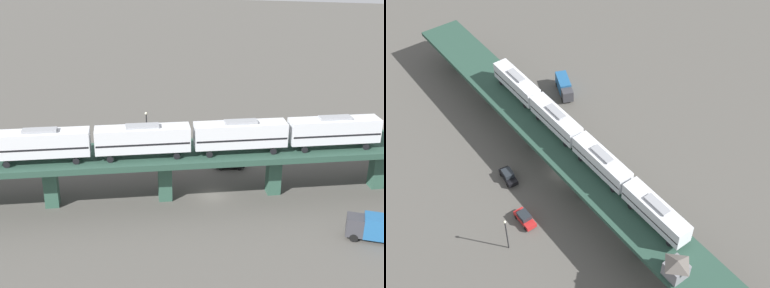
# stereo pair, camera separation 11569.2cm
# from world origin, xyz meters

# --- Properties ---
(ground_plane) EXTENTS (400.00, 400.00, 0.00)m
(ground_plane) POSITION_xyz_m (0.00, 0.00, 0.00)
(ground_plane) COLOR #4C4944
(elevated_viaduct) EXTENTS (37.56, 89.81, 6.99)m
(elevated_viaduct) POSITION_xyz_m (0.05, -0.15, 6.02)
(elevated_viaduct) COLOR #244135
(elevated_viaduct) RESTS_ON ground
(subway_train) EXTENTS (18.67, 48.05, 4.45)m
(subway_train) POSITION_xyz_m (-2.29, 2.39, 9.53)
(subway_train) COLOR silver
(subway_train) RESTS_ON elevated_viaduct
(signal_hut) EXTENTS (4.08, 4.08, 3.40)m
(signal_hut) POSITION_xyz_m (-7.43, 29.32, 8.79)
(signal_hut) COLOR slate
(signal_hut) RESTS_ON elevated_viaduct
(street_car_black) EXTENTS (2.67, 4.68, 1.89)m
(street_car_black) POSITION_xyz_m (9.55, -1.10, 0.94)
(street_car_black) COLOR black
(street_car_black) RESTS_ON ground
(street_car_red) EXTENTS (3.10, 4.74, 1.89)m
(street_car_red) POSITION_xyz_m (9.07, 8.86, 0.94)
(street_car_red) COLOR #AD1E1E
(street_car_red) RESTS_ON ground
(delivery_truck) EXTENTS (2.80, 7.34, 3.20)m
(delivery_truck) POSITION_xyz_m (-7.00, -21.06, 1.76)
(delivery_truck) COLOR #333338
(delivery_truck) RESTS_ON ground
(street_lamp) EXTENTS (0.44, 0.44, 6.94)m
(street_lamp) POSITION_xyz_m (12.79, 13.01, 4.11)
(street_lamp) COLOR black
(street_lamp) RESTS_ON ground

